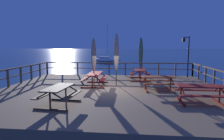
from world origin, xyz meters
The scene contains 14 objects.
ground_plane centered at (0.00, 0.00, 0.00)m, with size 600.00×600.00×0.00m, color navy.
wooden_deck centered at (0.00, 0.00, 0.33)m, with size 12.61×11.18×0.66m, color #846647.
railing_waterside_far centered at (0.00, 5.44, 1.39)m, with size 12.41×0.10×1.09m.
railing_side_left centered at (-6.16, 0.00, 1.39)m, with size 0.10×10.98×1.09m.
picnic_table_front_right centered at (-1.11, 1.11, 1.23)m, with size 1.42×2.20×0.78m.
picnic_table_back_right centered at (1.79, 3.46, 1.23)m, with size 1.40×2.01×0.78m.
picnic_table_mid_right centered at (4.09, -2.31, 1.22)m, with size 1.96×1.42×0.78m.
picnic_table_mid_left centered at (2.65, 0.07, 1.22)m, with size 1.84×1.51×0.78m.
picnic_table_front_left centered at (-1.82, -3.19, 1.22)m, with size 1.55×1.89×0.78m.
patio_umbrella_tall_mid_right centered at (-1.15, 1.04, 2.52)m, with size 0.32×0.32×2.93m.
patio_umbrella_short_mid centered at (1.84, 3.44, 2.62)m, with size 0.32×0.32×3.08m.
patio_umbrella_short_back centered at (0.23, 1.32, 2.73)m, with size 0.32×0.32×3.25m.
lamp_post_hooked centered at (5.44, 4.80, 2.78)m, with size 0.63×0.41×3.20m.
sailboat_distant centered at (-3.76, 27.00, 0.51)m, with size 6.08×1.99×7.72m.
Camera 1 is at (1.12, -10.69, 3.06)m, focal length 30.92 mm.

